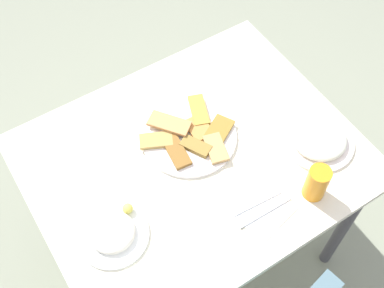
{
  "coord_description": "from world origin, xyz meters",
  "views": [
    {
      "loc": [
        0.45,
        0.69,
        2.06
      ],
      "look_at": [
        -0.01,
        -0.03,
        0.76
      ],
      "focal_mm": 46.46,
      "sensor_mm": 36.0,
      "label": 1
    }
  ],
  "objects": [
    {
      "name": "salad_plate_rice",
      "position": [
        0.34,
        0.1,
        0.75
      ],
      "size": [
        0.21,
        0.21,
        0.05
      ],
      "color": "white",
      "rests_on": "dining_table"
    },
    {
      "name": "pide_platter",
      "position": [
        -0.03,
        -0.07,
        0.74
      ],
      "size": [
        0.31,
        0.31,
        0.04
      ],
      "color": "white",
      "rests_on": "dining_table"
    },
    {
      "name": "salad_plate_greens",
      "position": [
        -0.36,
        0.17,
        0.75
      ],
      "size": [
        0.24,
        0.24,
        0.05
      ],
      "color": "white",
      "rests_on": "dining_table"
    },
    {
      "name": "dining_table",
      "position": [
        0.0,
        0.0,
        0.64
      ],
      "size": [
        1.01,
        0.82,
        0.73
      ],
      "color": "#EAE3C7",
      "rests_on": "ground_plane"
    },
    {
      "name": "fork",
      "position": [
        -0.07,
        0.24,
        0.74
      ],
      "size": [
        0.16,
        0.03,
        0.0
      ],
      "primitive_type": "cube",
      "rotation": [
        0.0,
        0.0,
        -0.07
      ],
      "color": "silver",
      "rests_on": "paper_napkin"
    },
    {
      "name": "paper_napkin",
      "position": [
        -0.07,
        0.25,
        0.73
      ],
      "size": [
        0.19,
        0.19,
        0.0
      ],
      "primitive_type": "cube",
      "rotation": [
        0.0,
        0.0,
        0.22
      ],
      "color": "white",
      "rests_on": "dining_table"
    },
    {
      "name": "soda_can",
      "position": [
        -0.23,
        0.3,
        0.79
      ],
      "size": [
        0.09,
        0.09,
        0.12
      ],
      "primitive_type": "cylinder",
      "rotation": [
        0.0,
        0.0,
        1.02
      ],
      "color": "orange",
      "rests_on": "dining_table"
    },
    {
      "name": "spoon",
      "position": [
        -0.07,
        0.27,
        0.74
      ],
      "size": [
        0.18,
        0.02,
        0.0
      ],
      "primitive_type": "cube",
      "rotation": [
        0.0,
        0.0,
        -0.02
      ],
      "color": "silver",
      "rests_on": "paper_napkin"
    },
    {
      "name": "ground_plane",
      "position": [
        0.0,
        0.0,
        0.0
      ],
      "size": [
        6.0,
        6.0,
        0.0
      ],
      "primitive_type": "plane",
      "color": "gray"
    }
  ]
}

